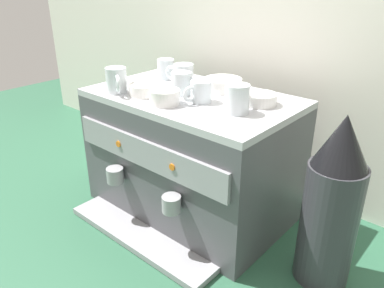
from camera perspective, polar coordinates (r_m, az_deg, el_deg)
ground_plane at (r=1.43m, az=0.00°, el=-9.25°), size 4.00×4.00×0.00m
tiled_backsplash_wall at (r=1.50m, az=8.90°, el=11.59°), size 2.80×0.03×0.93m
espresso_machine at (r=1.32m, az=-0.13°, el=-1.66°), size 0.68×0.52×0.43m
ceramic_cup_0 at (r=1.16m, az=1.21°, el=7.82°), size 0.06×0.10×0.07m
ceramic_cup_1 at (r=1.24m, az=-1.42°, el=9.06°), size 0.10×0.07×0.07m
ceramic_cup_2 at (r=1.43m, az=-3.94°, el=11.17°), size 0.08×0.08×0.07m
ceramic_cup_3 at (r=1.08m, az=6.86°, el=6.78°), size 0.07×0.11×0.08m
ceramic_cup_4 at (r=1.27m, az=-11.21°, el=9.29°), size 0.10×0.08×0.08m
ceramic_cup_5 at (r=1.35m, az=-1.44°, el=10.37°), size 0.11×0.07×0.07m
ceramic_bowl_0 at (r=1.16m, az=10.18°, el=6.59°), size 0.10×0.10×0.03m
ceramic_bowl_1 at (r=1.25m, az=-6.94°, el=8.07°), size 0.11×0.11×0.03m
ceramic_bowl_2 at (r=1.29m, az=4.62°, el=8.84°), size 0.13×0.13×0.04m
ceramic_bowl_3 at (r=1.15m, az=-3.93°, el=6.94°), size 0.09×0.09×0.04m
coffee_grinder at (r=1.07m, az=20.16°, el=-8.58°), size 0.15×0.15×0.49m
milk_pitcher at (r=1.69m, az=-13.11°, el=-1.63°), size 0.09×0.09×0.13m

